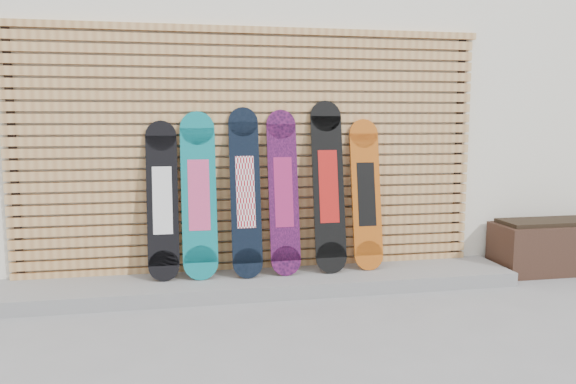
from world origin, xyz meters
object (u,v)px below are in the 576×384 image
object	(u,v)px
snowboard_3	(283,192)
snowboard_4	(328,186)
planter_box	(553,246)
snowboard_5	(366,194)
snowboard_1	(199,195)
snowboard_0	(162,200)
snowboard_2	(245,192)

from	to	relation	value
snowboard_3	snowboard_4	distance (m)	0.41
planter_box	snowboard_5	distance (m)	1.97
planter_box	snowboard_1	size ratio (longest dim) A/B	0.80
snowboard_0	planter_box	bearing A→B (deg)	-1.42
planter_box	snowboard_5	xyz separation A→B (m)	(-1.89, 0.09, 0.55)
snowboard_0	snowboard_2	xyz separation A→B (m)	(0.71, -0.03, 0.06)
snowboard_1	snowboard_5	xyz separation A→B (m)	(1.52, 0.01, -0.03)
snowboard_3	snowboard_4	xyz separation A→B (m)	(0.41, -0.00, 0.04)
snowboard_1	snowboard_3	distance (m)	0.74
snowboard_0	snowboard_2	bearing A→B (deg)	-2.02
snowboard_1	snowboard_5	distance (m)	1.52
snowboard_2	snowboard_5	world-z (taller)	snowboard_2
snowboard_4	snowboard_1	bearing A→B (deg)	179.75
snowboard_0	snowboard_4	xyz separation A→B (m)	(1.46, -0.02, 0.09)
snowboard_1	snowboard_3	world-z (taller)	snowboard_3
snowboard_0	snowboard_5	size ratio (longest dim) A/B	0.99
snowboard_1	snowboard_3	size ratio (longest dim) A/B	0.99
planter_box	snowboard_2	world-z (taller)	snowboard_2
snowboard_3	snowboard_5	size ratio (longest dim) A/B	1.06
snowboard_4	snowboard_5	size ratio (longest dim) A/B	1.12
planter_box	snowboard_4	xyz separation A→B (m)	(-2.25, 0.08, 0.63)
snowboard_0	snowboard_4	bearing A→B (deg)	-0.63
snowboard_2	snowboard_3	world-z (taller)	snowboard_2
snowboard_2	planter_box	bearing A→B (deg)	-1.28
planter_box	snowboard_0	size ratio (longest dim) A/B	0.85
planter_box	snowboard_1	bearing A→B (deg)	178.64
snowboard_2	snowboard_0	bearing A→B (deg)	177.98
snowboard_4	snowboard_5	bearing A→B (deg)	2.87
snowboard_4	planter_box	bearing A→B (deg)	-1.93
snowboard_3	snowboard_4	world-z (taller)	snowboard_4
snowboard_2	snowboard_4	distance (m)	0.75
snowboard_0	snowboard_1	world-z (taller)	snowboard_1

